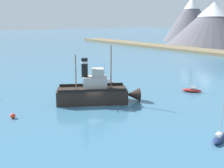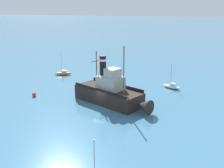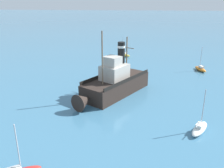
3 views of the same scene
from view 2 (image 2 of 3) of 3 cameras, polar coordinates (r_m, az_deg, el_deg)
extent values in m
plane|color=teal|center=(45.92, -2.16, -4.39)|extent=(600.00, 600.00, 0.00)
cube|color=#2D231E|center=(46.88, -0.76, -2.38)|extent=(9.94, 12.55, 2.40)
cone|color=#2D231E|center=(42.55, 6.34, -4.47)|extent=(3.25, 3.27, 2.35)
cube|color=#B2ADA3|center=(45.86, -0.31, 0.21)|extent=(4.63, 4.97, 2.20)
cube|color=#B2ADA3|center=(45.07, 0.15, 2.29)|extent=(2.92, 2.85, 1.40)
cylinder|color=black|center=(46.33, -1.86, 3.82)|extent=(1.10, 1.10, 3.20)
cylinder|color=silver|center=(46.15, -1.88, 4.90)|extent=(1.16, 1.16, 0.35)
cylinder|color=#75604C|center=(43.39, 2.39, 2.88)|extent=(0.20, 0.20, 7.50)
cylinder|color=#75604C|center=(47.55, -3.15, 3.14)|extent=(0.20, 0.20, 6.00)
cylinder|color=#75604C|center=(47.26, -3.18, 4.69)|extent=(2.29, 1.44, 0.12)
cube|color=black|center=(47.96, 1.00, -0.12)|extent=(5.96, 9.84, 0.50)
cube|color=black|center=(44.96, -2.65, -1.27)|extent=(5.96, 9.84, 0.50)
cylinder|color=#B7B7BC|center=(25.64, -3.61, -15.33)|extent=(0.10, 0.10, 4.20)
ellipsoid|color=orange|center=(65.80, -9.88, 2.12)|extent=(2.15, 3.96, 0.70)
cube|color=silver|center=(65.66, -9.72, 2.58)|extent=(0.93, 1.24, 0.36)
cylinder|color=#B7B7BC|center=(65.28, -10.24, 4.20)|extent=(0.10, 0.10, 4.20)
cylinder|color=#B7B7BC|center=(65.54, -9.39, 2.90)|extent=(0.60, 1.75, 0.08)
ellipsoid|color=white|center=(55.91, 12.03, -0.54)|extent=(2.88, 3.83, 0.70)
cube|color=silver|center=(55.66, 12.24, -0.06)|extent=(1.11, 1.27, 0.36)
cylinder|color=#B7B7BC|center=(55.40, 11.91, 1.95)|extent=(0.10, 0.10, 4.20)
cylinder|color=#B7B7BC|center=(55.37, 12.61, 0.23)|extent=(0.99, 1.59, 0.08)
sphere|color=red|center=(52.00, -15.55, -2.04)|extent=(0.76, 0.76, 0.76)
camera|label=1|loc=(35.47, -71.86, 2.06)|focal=45.00mm
camera|label=3|loc=(52.79, 40.21, 9.90)|focal=38.00mm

